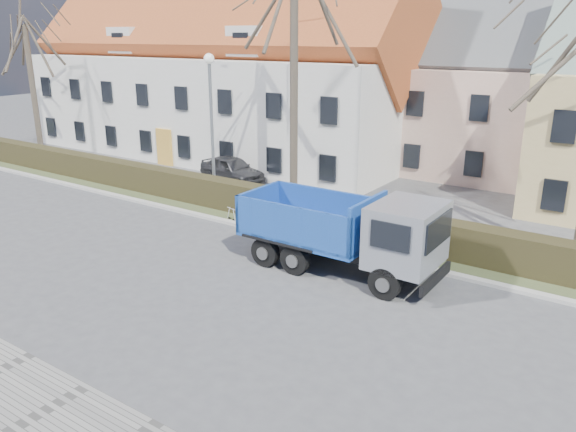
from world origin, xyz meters
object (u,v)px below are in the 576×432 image
Objects in this scene: dump_truck at (333,229)px; parked_car_a at (232,169)px; cart_frame at (229,213)px; streetlight at (212,128)px.

dump_truck is 12.61m from parked_car_a.
dump_truck is 1.72× the size of parked_car_a.
cart_frame is (-6.22, 1.98, -1.07)m from dump_truck.
cart_frame is at bearing 162.37° from dump_truck.
streetlight is at bearing 155.25° from dump_truck.
streetlight is 9.11× the size of cart_frame.
streetlight is (-8.88, 4.10, 2.01)m from dump_truck.
streetlight is 1.67× the size of parked_car_a.
dump_truck is at bearing -17.65° from cart_frame.
dump_truck is at bearing -24.77° from streetlight.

